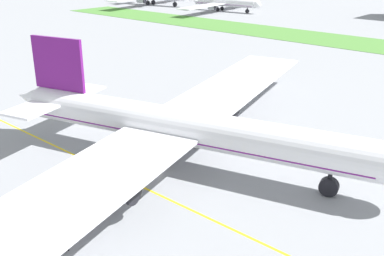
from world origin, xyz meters
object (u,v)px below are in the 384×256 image
object	(u,v)px
airliner_foreground	(179,127)
ground_crew_wingwalker_port	(129,139)
ground_crew_marshaller_front	(67,242)
ground_crew_wingwalker_starboard	(193,127)
parked_airliner_far_centre	(223,2)

from	to	relation	value
airliner_foreground	ground_crew_wingwalker_port	xyz separation A→B (m)	(-10.02, -0.68, -4.44)
airliner_foreground	ground_crew_wingwalker_port	world-z (taller)	airliner_foreground
airliner_foreground	ground_crew_marshaller_front	world-z (taller)	airliner_foreground
ground_crew_wingwalker_port	ground_crew_marshaller_front	xyz separation A→B (m)	(15.46, -21.57, -0.03)
ground_crew_wingwalker_starboard	parked_airliner_far_centre	distance (m)	162.65
ground_crew_wingwalker_port	parked_airliner_far_centre	bearing A→B (deg)	123.03
airliner_foreground	ground_crew_wingwalker_port	distance (m)	10.99
ground_crew_wingwalker_starboard	parked_airliner_far_centre	xyz separation A→B (m)	(-96.03, 131.24, 3.28)
ground_crew_wingwalker_port	ground_crew_wingwalker_starboard	bearing A→B (deg)	71.71
airliner_foreground	parked_airliner_far_centre	xyz separation A→B (m)	(-102.44, 141.48, -1.27)
ground_crew_marshaller_front	parked_airliner_far_centre	xyz separation A→B (m)	(-107.87, 163.73, 3.21)
airliner_foreground	ground_crew_wingwalker_starboard	bearing A→B (deg)	122.04
ground_crew_wingwalker_starboard	parked_airliner_far_centre	bearing A→B (deg)	126.19
ground_crew_marshaller_front	ground_crew_wingwalker_starboard	world-z (taller)	ground_crew_marshaller_front
ground_crew_wingwalker_port	parked_airliner_far_centre	xyz separation A→B (m)	(-92.41, 142.16, 3.18)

